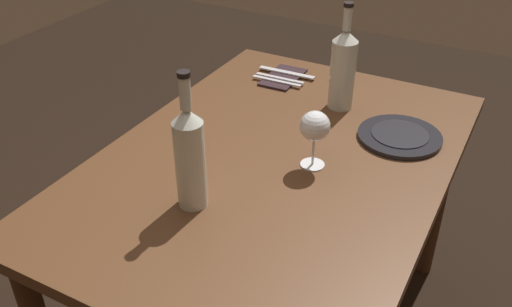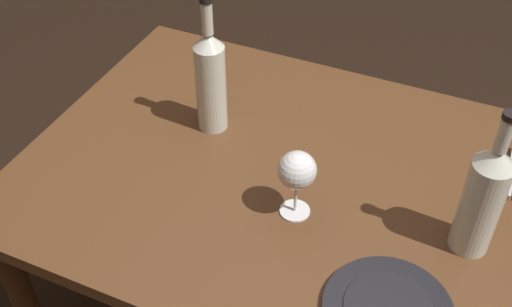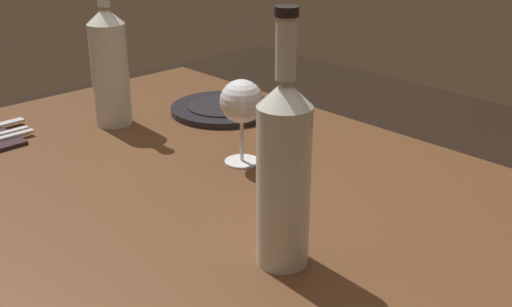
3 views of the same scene
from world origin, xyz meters
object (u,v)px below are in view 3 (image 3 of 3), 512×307
object	(u,v)px
dinner_plate	(223,109)
wine_glass_left	(241,104)
wine_bottle_second	(109,64)
wine_bottle	(284,170)

from	to	relation	value
dinner_plate	wine_glass_left	bearing A→B (deg)	146.03
dinner_plate	wine_bottle_second	bearing A→B (deg)	64.95
wine_bottle	dinner_plate	size ratio (longest dim) A/B	1.45
wine_bottle	wine_bottle_second	bearing A→B (deg)	-11.58
wine_glass_left	wine_bottle_second	distance (m)	0.36
wine_glass_left	wine_bottle_second	size ratio (longest dim) A/B	0.48
wine_glass_left	wine_bottle_second	world-z (taller)	wine_bottle_second
wine_glass_left	wine_bottle	bearing A→B (deg)	146.91
wine_bottle_second	dinner_plate	distance (m)	0.28
wine_glass_left	dinner_plate	world-z (taller)	wine_glass_left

